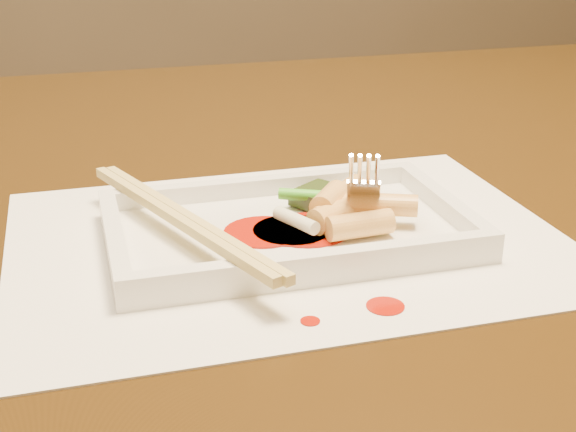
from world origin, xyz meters
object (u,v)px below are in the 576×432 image
object	(u,v)px
plate_base	(288,234)
chopstick_a	(175,218)
table	(280,258)
placemat	(288,240)
fork	(373,117)

from	to	relation	value
plate_base	chopstick_a	size ratio (longest dim) A/B	1.06
table	plate_base	bearing A→B (deg)	-103.17
placemat	fork	xyz separation A→B (m)	(0.07, 0.02, 0.08)
table	plate_base	size ratio (longest dim) A/B	5.38
placemat	chopstick_a	bearing A→B (deg)	180.00
table	fork	xyz separation A→B (m)	(0.03, -0.16, 0.18)
fork	table	bearing A→B (deg)	100.06
placemat	plate_base	bearing A→B (deg)	0.00
chopstick_a	fork	xyz separation A→B (m)	(0.15, 0.02, 0.06)
table	chopstick_a	size ratio (longest dim) A/B	5.73
placemat	plate_base	xyz separation A→B (m)	(0.00, 0.00, 0.00)
placemat	plate_base	size ratio (longest dim) A/B	1.54
table	placemat	bearing A→B (deg)	-103.17
chopstick_a	placemat	bearing A→B (deg)	0.00
chopstick_a	fork	bearing A→B (deg)	6.75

